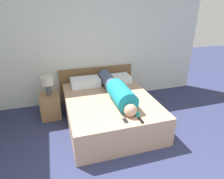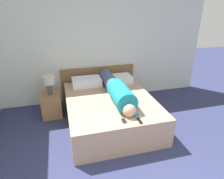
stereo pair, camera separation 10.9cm
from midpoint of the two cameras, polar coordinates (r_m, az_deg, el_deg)
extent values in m
cube|color=silver|center=(4.63, -6.95, 12.23)|extent=(5.47, 0.06, 2.60)
cube|color=tan|center=(3.93, -1.44, -6.04)|extent=(1.62, 2.01, 0.53)
cube|color=brown|center=(4.84, -5.02, 1.77)|extent=(1.74, 0.04, 0.81)
cube|color=olive|center=(4.36, -17.83, -4.42)|extent=(0.39, 0.47, 0.48)
cylinder|color=#4C4C51|center=(4.21, -18.45, -0.09)|extent=(0.10, 0.10, 0.24)
cylinder|color=beige|center=(4.13, -18.80, 2.42)|extent=(0.26, 0.26, 0.16)
sphere|color=tan|center=(3.20, 4.26, -5.90)|extent=(0.21, 0.21, 0.21)
cylinder|color=teal|center=(3.52, 1.83, -1.57)|extent=(0.36, 0.73, 0.36)
cylinder|color=#47567A|center=(4.24, -1.61, 2.33)|extent=(0.27, 0.86, 0.27)
cylinder|color=teal|center=(3.32, 5.67, -6.28)|extent=(0.07, 0.22, 0.07)
cube|color=white|center=(4.38, -8.33, 2.09)|extent=(0.62, 0.40, 0.16)
cube|color=white|center=(4.54, 0.74, 3.02)|extent=(0.59, 0.40, 0.15)
cube|color=black|center=(3.14, 7.25, -8.72)|extent=(0.04, 0.15, 0.02)
cube|color=black|center=(3.13, 2.81, -8.88)|extent=(0.06, 0.13, 0.01)
camera|label=1|loc=(0.05, -90.88, -0.39)|focal=32.00mm
camera|label=2|loc=(0.05, 89.12, 0.39)|focal=32.00mm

